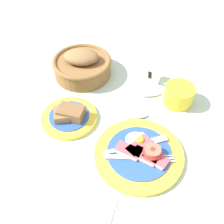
{
  "coord_description": "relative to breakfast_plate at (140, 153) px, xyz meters",
  "views": [
    {
      "loc": [
        0.19,
        -0.41,
        0.61
      ],
      "look_at": [
        -0.01,
        0.09,
        0.02
      ],
      "focal_mm": 42.0,
      "sensor_mm": 36.0,
      "label": 1
    }
  ],
  "objects": [
    {
      "name": "ground_plane",
      "position": [
        -0.12,
        0.02,
        -0.01
      ],
      "size": [
        3.0,
        3.0,
        0.0
      ],
      "primitive_type": "plane",
      "color": "#B7CCB7"
    },
    {
      "name": "sugar_cup",
      "position": [
        0.05,
        0.24,
        0.02
      ],
      "size": [
        0.09,
        0.09,
        0.06
      ],
      "color": "yellow",
      "rests_on": "ground_plane"
    },
    {
      "name": "breakfast_plate",
      "position": [
        0.0,
        0.0,
        0.0
      ],
      "size": [
        0.24,
        0.24,
        0.04
      ],
      "color": "yellow",
      "rests_on": "ground_plane"
    },
    {
      "name": "fork_on_cloth",
      "position": [
        -0.02,
        -0.19,
        -0.01
      ],
      "size": [
        0.03,
        0.19,
        0.01
      ],
      "rotation": [
        0.0,
        0.0,
        1.66
      ],
      "color": "silver",
      "rests_on": "ground_plane"
    },
    {
      "name": "number_card",
      "position": [
        -0.05,
        0.3,
        0.03
      ],
      "size": [
        0.06,
        0.05,
        0.07
      ],
      "rotation": [
        0.0,
        0.0,
        -0.09
      ],
      "color": "white",
      "rests_on": "ground_plane"
    },
    {
      "name": "bread_basket",
      "position": [
        -0.29,
        0.26,
        0.03
      ],
      "size": [
        0.21,
        0.21,
        0.1
      ],
      "color": "brown",
      "rests_on": "ground_plane"
    },
    {
      "name": "teaspoon_near_cup",
      "position": [
        -0.06,
        0.23,
        -0.01
      ],
      "size": [
        0.18,
        0.11,
        0.01
      ],
      "rotation": [
        0.0,
        0.0,
        0.51
      ],
      "color": "silver",
      "rests_on": "ground_plane"
    },
    {
      "name": "bread_plate",
      "position": [
        -0.24,
        0.05,
        0.0
      ],
      "size": [
        0.17,
        0.17,
        0.05
      ],
      "color": "yellow",
      "rests_on": "ground_plane"
    },
    {
      "name": "teaspoon_by_saucer",
      "position": [
        -0.03,
        0.14,
        -0.01
      ],
      "size": [
        0.18,
        0.1,
        0.01
      ],
      "rotation": [
        0.0,
        0.0,
        3.61
      ],
      "color": "silver",
      "rests_on": "ground_plane"
    }
  ]
}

